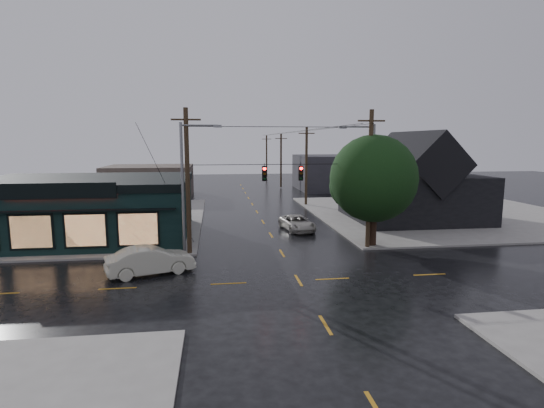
{
  "coord_description": "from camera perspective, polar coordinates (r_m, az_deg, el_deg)",
  "views": [
    {
      "loc": [
        -4.65,
        -22.98,
        7.92
      ],
      "look_at": [
        -0.88,
        4.85,
        3.74
      ],
      "focal_mm": 28.0,
      "sensor_mm": 36.0,
      "label": 1
    }
  ],
  "objects": [
    {
      "name": "pizza_shop",
      "position": [
        37.77,
        -23.53,
        -0.41
      ],
      "size": [
        16.3,
        12.34,
        4.9
      ],
      "color": "black",
      "rests_on": "ground"
    },
    {
      "name": "utility_pole_nw",
      "position": [
        30.58,
        -10.99,
        -6.71
      ],
      "size": [
        2.0,
        0.32,
        10.15
      ],
      "primitive_type": null,
      "color": "#342617",
      "rests_on": "ground"
    },
    {
      "name": "streetlight_ne",
      "position": [
        33.31,
        13.06,
        -5.52
      ],
      "size": [
        5.4,
        0.3,
        9.15
      ],
      "primitive_type": null,
      "color": "slate",
      "rests_on": "ground"
    },
    {
      "name": "span_signal_assembly",
      "position": [
        29.94,
        1.43,
        4.2
      ],
      "size": [
        13.0,
        0.48,
        1.23
      ],
      "color": "black",
      "rests_on": "ground"
    },
    {
      "name": "sidewalk_nw",
      "position": [
        46.31,
        -26.96,
        -2.22
      ],
      "size": [
        28.0,
        28.0,
        0.15
      ],
      "primitive_type": "cube",
      "color": "slate",
      "rests_on": "ground"
    },
    {
      "name": "streetlight_nw",
      "position": [
        29.93,
        -11.65,
        -7.06
      ],
      "size": [
        5.4,
        0.3,
        9.15
      ],
      "primitive_type": null,
      "color": "slate",
      "rests_on": "ground"
    },
    {
      "name": "ground_plane",
      "position": [
        24.75,
        3.58,
        -10.22
      ],
      "size": [
        160.0,
        160.0,
        0.0
      ],
      "primitive_type": "plane",
      "color": "black"
    },
    {
      "name": "bg_building_east",
      "position": [
        71.23,
        9.18,
        4.23
      ],
      "size": [
        14.0,
        12.0,
        5.6
      ],
      "primitive_type": "cube",
      "color": "#27272C",
      "rests_on": "ground"
    },
    {
      "name": "sedan_cream",
      "position": [
        26.59,
        -16.03,
        -7.31
      ],
      "size": [
        5.42,
        3.4,
        1.69
      ],
      "primitive_type": "imported",
      "rotation": [
        0.0,
        0.0,
        1.91
      ],
      "color": "beige",
      "rests_on": "ground"
    },
    {
      "name": "utility_pole_far_b",
      "position": [
        72.29,
        1.2,
        2.17
      ],
      "size": [
        2.0,
        0.32,
        9.15
      ],
      "primitive_type": null,
      "color": "#342617",
      "rests_on": "ground"
    },
    {
      "name": "ne_building",
      "position": [
        44.68,
        18.44,
        3.6
      ],
      "size": [
        12.6,
        11.6,
        8.75
      ],
      "color": "black",
      "rests_on": "ground"
    },
    {
      "name": "utility_pole_ne",
      "position": [
        32.5,
        12.67,
        -5.86
      ],
      "size": [
        2.0,
        0.32,
        10.15
      ],
      "primitive_type": null,
      "color": "#342617",
      "rests_on": "ground"
    },
    {
      "name": "suv_silver",
      "position": [
        37.94,
        3.4,
        -2.58
      ],
      "size": [
        2.94,
        5.09,
        1.34
      ],
      "primitive_type": "imported",
      "rotation": [
        0.0,
        0.0,
        0.16
      ],
      "color": "#A9A49C",
      "rests_on": "ground"
    },
    {
      "name": "corner_tree",
      "position": [
        32.28,
        13.49,
        3.32
      ],
      "size": [
        6.48,
        6.48,
        8.27
      ],
      "color": "black",
      "rests_on": "ground"
    },
    {
      "name": "bg_building_west",
      "position": [
        63.93,
        -16.12,
        2.99
      ],
      "size": [
        12.0,
        10.0,
        4.4
      ],
      "primitive_type": "cube",
      "color": "#3D332C",
      "rests_on": "ground"
    },
    {
      "name": "utility_pole_far_a",
      "position": [
        52.78,
        4.57,
        -0.2
      ],
      "size": [
        2.0,
        0.32,
        9.65
      ],
      "primitive_type": null,
      "color": "#342617",
      "rests_on": "ground"
    },
    {
      "name": "utility_pole_far_c",
      "position": [
        92.0,
        -0.73,
        3.52
      ],
      "size": [
        2.0,
        0.32,
        9.15
      ],
      "primitive_type": null,
      "color": "#342617",
      "rests_on": "ground"
    },
    {
      "name": "sidewalk_ne",
      "position": [
        50.16,
        21.84,
        -1.15
      ],
      "size": [
        28.0,
        28.0,
        0.15
      ],
      "primitive_type": "cube",
      "color": "slate",
      "rests_on": "ground"
    }
  ]
}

